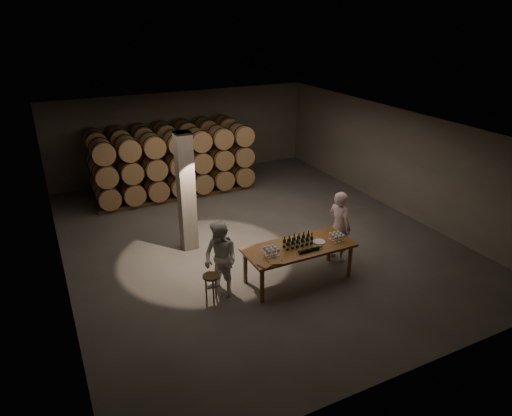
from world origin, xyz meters
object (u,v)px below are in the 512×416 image
notebook_near (275,262)px  person_woman (221,259)px  tasting_table (299,250)px  person_man (339,226)px  stool (211,280)px  bottle_cluster (298,241)px  plate (319,242)px

notebook_near → person_woman: 1.21m
tasting_table → person_man: (1.41, 0.38, 0.14)m
notebook_near → stool: 1.45m
tasting_table → person_man: person_man is taller
bottle_cluster → tasting_table: bearing=-76.2°
person_woman → notebook_near: bearing=32.6°
person_man → tasting_table: bearing=92.4°
notebook_near → stool: notebook_near is taller
plate → stool: bearing=176.7°
tasting_table → notebook_near: 0.97m
person_woman → tasting_table: bearing=58.9°
bottle_cluster → stool: bearing=177.9°
plate → notebook_near: notebook_near is taller
tasting_table → bottle_cluster: 0.21m
bottle_cluster → plate: bottle_cluster is taller
tasting_table → notebook_near: bearing=-153.8°
notebook_near → bottle_cluster: bearing=47.7°
person_man → plate: bearing=103.0°
plate → person_man: bearing=25.8°
tasting_table → person_woman: (-1.86, 0.26, 0.10)m
bottle_cluster → notebook_near: size_ratio=2.66×
plate → notebook_near: size_ratio=1.08×
bottle_cluster → person_woman: (-1.85, 0.23, -0.12)m
stool → person_man: size_ratio=0.34×
bottle_cluster → notebook_near: bearing=-151.9°
bottle_cluster → stool: size_ratio=1.14×
tasting_table → bottle_cluster: (-0.01, 0.03, 0.21)m
notebook_near → person_man: person_man is taller
bottle_cluster → person_woman: 1.87m
plate → stool: plate is taller
plate → person_man: size_ratio=0.16×
tasting_table → person_man: bearing=15.2°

